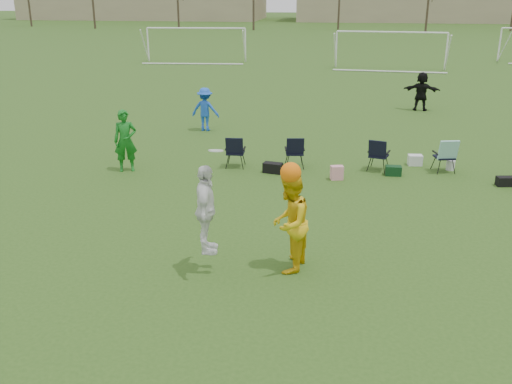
% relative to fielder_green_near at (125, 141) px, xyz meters
% --- Properties ---
extents(ground, '(260.00, 260.00, 0.00)m').
position_rel_fielder_green_near_xyz_m(ground, '(5.36, -7.04, -0.92)').
color(ground, '#2D5119').
rests_on(ground, ground).
extents(fielder_green_near, '(0.78, 0.64, 1.83)m').
position_rel_fielder_green_near_xyz_m(fielder_green_near, '(0.00, 0.00, 0.00)').
color(fielder_green_near, '#136C1B').
rests_on(fielder_green_near, ground).
extents(fielder_blue, '(1.09, 0.68, 1.63)m').
position_rel_fielder_green_near_xyz_m(fielder_blue, '(1.13, 5.37, -0.10)').
color(fielder_blue, blue).
rests_on(fielder_blue, ground).
extents(fielder_black, '(1.65, 0.79, 1.71)m').
position_rel_fielder_green_near_xyz_m(fielder_black, '(9.72, 10.54, -0.06)').
color(fielder_black, black).
rests_on(fielder_black, ground).
extents(center_contest, '(2.27, 1.37, 2.45)m').
position_rel_fielder_green_near_xyz_m(center_contest, '(4.85, -5.74, 0.18)').
color(center_contest, white).
rests_on(center_contest, ground).
extents(sideline_setup, '(9.26, 2.09, 1.76)m').
position_rel_fielder_green_near_xyz_m(sideline_setup, '(8.02, 0.92, -0.39)').
color(sideline_setup, '#103D1A').
rests_on(sideline_setup, ground).
extents(goal_left, '(7.39, 0.76, 2.46)m').
position_rel_fielder_green_near_xyz_m(goal_left, '(-4.64, 26.96, 1.01)').
color(goal_left, white).
rests_on(goal_left, ground).
extents(goal_mid, '(7.40, 0.63, 2.46)m').
position_rel_fielder_green_near_xyz_m(goal_mid, '(9.36, 24.96, 1.01)').
color(goal_mid, white).
rests_on(goal_mid, ground).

